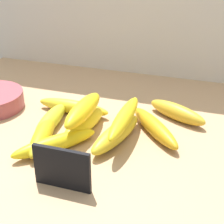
# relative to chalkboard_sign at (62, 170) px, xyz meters

# --- Properties ---
(counter_top) EXTENTS (1.10, 0.76, 0.03)m
(counter_top) POSITION_rel_chalkboard_sign_xyz_m (0.01, 0.23, -0.05)
(counter_top) COLOR tan
(counter_top) RESTS_ON ground
(chalkboard_sign) EXTENTS (0.11, 0.02, 0.08)m
(chalkboard_sign) POSITION_rel_chalkboard_sign_xyz_m (0.00, 0.00, 0.00)
(chalkboard_sign) COLOR black
(chalkboard_sign) RESTS_ON counter_top
(banana_0) EXTENTS (0.09, 0.19, 0.04)m
(banana_0) POSITION_rel_chalkboard_sign_xyz_m (0.05, 0.18, -0.02)
(banana_0) COLOR yellow
(banana_0) RESTS_ON counter_top
(banana_1) EXTENTS (0.05, 0.16, 0.04)m
(banana_1) POSITION_rel_chalkboard_sign_xyz_m (-0.12, 0.19, -0.02)
(banana_1) COLOR gold
(banana_1) RESTS_ON counter_top
(banana_2) EXTENTS (0.16, 0.11, 0.04)m
(banana_2) POSITION_rel_chalkboard_sign_xyz_m (0.16, 0.33, -0.02)
(banana_2) COLOR gold
(banana_2) RESTS_ON counter_top
(banana_3) EXTENTS (0.07, 0.16, 0.04)m
(banana_3) POSITION_rel_chalkboard_sign_xyz_m (-0.04, 0.20, -0.02)
(banana_3) COLOR yellow
(banana_3) RESTS_ON counter_top
(banana_4) EXTENTS (0.20, 0.05, 0.04)m
(banana_4) POSITION_rel_chalkboard_sign_xyz_m (-0.10, 0.28, -0.02)
(banana_4) COLOR yellow
(banana_4) RESTS_ON counter_top
(banana_5) EXTENTS (0.08, 0.20, 0.04)m
(banana_5) POSITION_rel_chalkboard_sign_xyz_m (-0.11, 0.13, -0.02)
(banana_5) COLOR #B39C19
(banana_5) RESTS_ON counter_top
(banana_6) EXTENTS (0.16, 0.17, 0.04)m
(banana_6) POSITION_rel_chalkboard_sign_xyz_m (0.12, 0.24, -0.02)
(banana_6) COLOR #C18E17
(banana_6) RESTS_ON counter_top
(banana_7) EXTENTS (0.15, 0.17, 0.04)m
(banana_7) POSITION_rel_chalkboard_sign_xyz_m (-0.07, 0.10, -0.02)
(banana_7) COLOR yellow
(banana_7) RESTS_ON counter_top
(banana_8) EXTENTS (0.05, 0.17, 0.04)m
(banana_8) POSITION_rel_chalkboard_sign_xyz_m (-0.04, 0.19, 0.02)
(banana_8) COLOR yellow
(banana_8) RESTS_ON banana_3
(banana_9) EXTENTS (0.03, 0.20, 0.03)m
(banana_9) POSITION_rel_chalkboard_sign_xyz_m (0.06, 0.19, 0.02)
(banana_9) COLOR yellow
(banana_9) RESTS_ON banana_0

